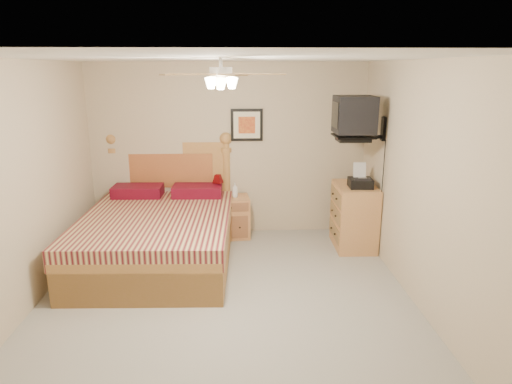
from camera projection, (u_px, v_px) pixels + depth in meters
floor at (226, 304)px, 4.82m from camera, size 4.50×4.50×0.00m
ceiling at (221, 58)px, 4.17m from camera, size 4.00×4.50×0.04m
wall_back at (228, 150)px, 6.66m from camera, size 4.00×0.04×2.50m
wall_front at (211, 304)px, 2.33m from camera, size 4.00×0.04×2.50m
wall_left at (18, 192)px, 4.42m from camera, size 0.04×4.50×2.50m
wall_right at (424, 188)px, 4.57m from camera, size 0.04×4.50×2.50m
bed at (156, 205)px, 5.67m from camera, size 1.85×2.39×1.52m
nightstand at (230, 217)px, 6.68m from camera, size 0.60×0.47×0.60m
table_lamp at (218, 185)px, 6.61m from camera, size 0.23×0.23×0.32m
lotion_bottle at (235, 190)px, 6.57m from camera, size 0.09×0.09×0.21m
framed_picture at (247, 125)px, 6.56m from camera, size 0.46×0.04×0.46m
dresser at (354, 216)px, 6.27m from camera, size 0.53×0.76×0.88m
fax_machine at (361, 176)px, 6.00m from camera, size 0.31×0.33×0.32m
magazine_lower at (352, 179)px, 6.42m from camera, size 0.25×0.32×0.03m
magazine_upper at (353, 177)px, 6.43m from camera, size 0.22×0.29×0.02m
wall_tv at (366, 118)px, 5.70m from camera, size 0.56×0.46×0.58m
ceiling_fan at (221, 74)px, 4.01m from camera, size 1.14×1.14×0.28m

